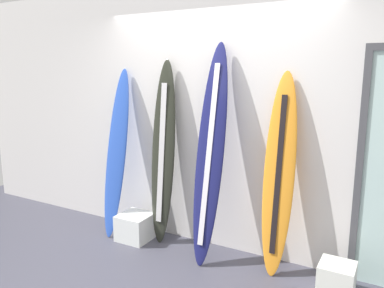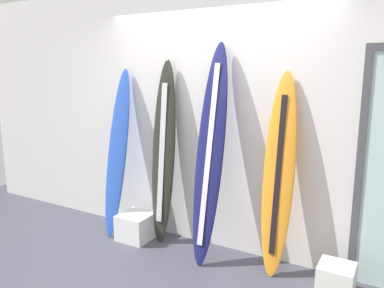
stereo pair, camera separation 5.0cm
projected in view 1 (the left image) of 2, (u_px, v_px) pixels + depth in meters
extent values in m
cube|color=silver|center=(216.00, 117.00, 4.00)|extent=(7.20, 0.20, 2.80)
ellipsoid|color=blue|center=(117.00, 153.00, 4.31)|extent=(0.27, 0.45, 1.91)
cone|color=black|center=(112.00, 222.00, 4.36)|extent=(0.07, 0.09, 0.11)
ellipsoid|color=#26281F|center=(163.00, 153.00, 4.09)|extent=(0.29, 0.27, 2.01)
cube|color=silver|center=(161.00, 153.00, 4.06)|extent=(0.07, 0.16, 1.50)
ellipsoid|color=navy|center=(210.00, 154.00, 3.67)|extent=(0.29, 0.50, 2.17)
cube|color=silver|center=(209.00, 154.00, 3.64)|extent=(0.06, 0.36, 1.74)
ellipsoid|color=orange|center=(279.00, 175.00, 3.47)|extent=(0.30, 0.36, 1.89)
cube|color=black|center=(278.00, 175.00, 3.44)|extent=(0.06, 0.24, 1.45)
cone|color=black|center=(273.00, 257.00, 3.54)|extent=(0.07, 0.09, 0.11)
cube|color=silver|center=(336.00, 281.00, 3.17)|extent=(0.29, 0.29, 0.30)
cube|color=white|center=(136.00, 227.00, 4.27)|extent=(0.36, 0.36, 0.29)
cube|color=#47474C|center=(359.00, 171.00, 3.29)|extent=(0.06, 0.06, 2.05)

